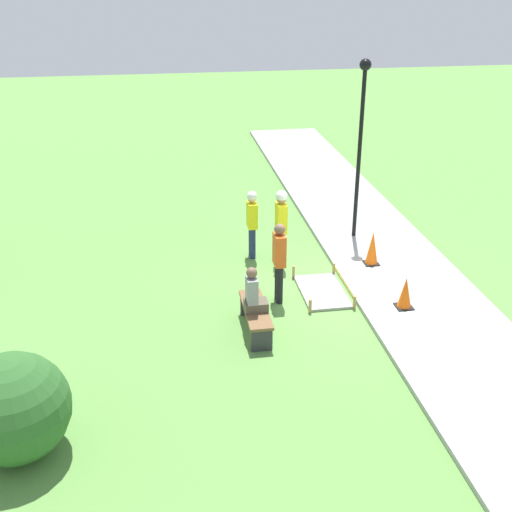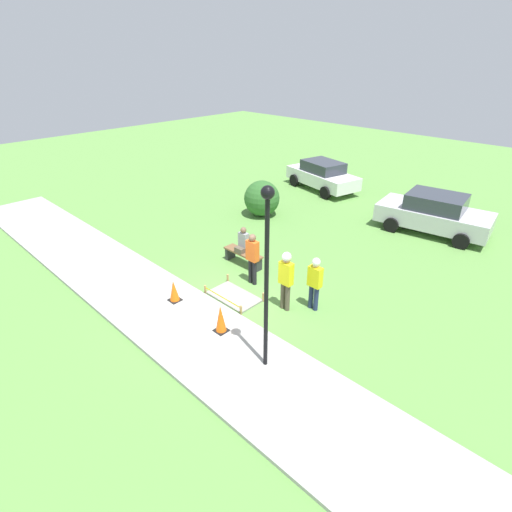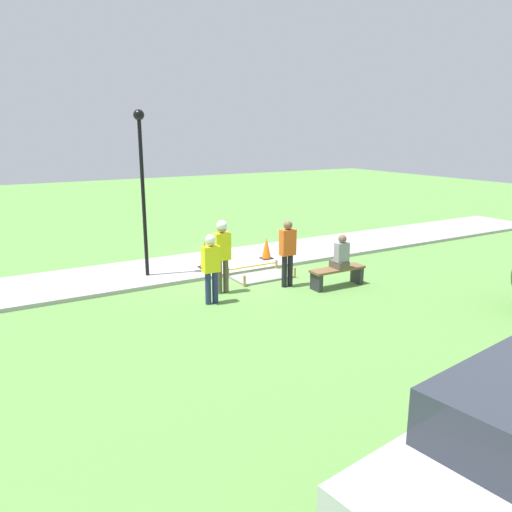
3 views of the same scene
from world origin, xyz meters
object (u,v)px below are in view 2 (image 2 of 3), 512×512
(traffic_cone_near_patch, at_px, (174,291))
(person_seated_on_bench, at_px, (243,242))
(traffic_cone_far_patch, at_px, (221,319))
(bystander_in_orange_shirt, at_px, (252,256))
(worker_assistant, at_px, (286,276))
(worker_supervisor, at_px, (315,280))
(park_bench, at_px, (243,256))
(parked_car_silver, at_px, (434,213))
(lamppost_near, at_px, (267,259))
(parked_car_white, at_px, (322,175))

(traffic_cone_near_patch, xyz_separation_m, person_seated_on_bench, (-0.31, 3.17, 0.42))
(traffic_cone_far_patch, bearing_deg, bystander_in_orange_shirt, 116.74)
(traffic_cone_far_patch, xyz_separation_m, worker_assistant, (0.46, 2.07, 0.62))
(traffic_cone_near_patch, bearing_deg, worker_supervisor, 40.19)
(park_bench, height_order, parked_car_silver, parked_car_silver)
(bystander_in_orange_shirt, xyz_separation_m, lamppost_near, (2.93, -2.54, 1.94))
(parked_car_silver, bearing_deg, worker_supervisor, -98.94)
(worker_supervisor, height_order, worker_assistant, worker_assistant)
(person_seated_on_bench, bearing_deg, lamppost_near, -38.51)
(worker_supervisor, xyz_separation_m, worker_assistant, (-0.58, -0.58, 0.14))
(traffic_cone_near_patch, bearing_deg, worker_assistant, 38.97)
(traffic_cone_far_patch, bearing_deg, traffic_cone_near_patch, 179.91)
(traffic_cone_near_patch, xyz_separation_m, parked_car_silver, (3.29, 10.59, 0.39))
(traffic_cone_near_patch, height_order, parked_car_silver, parked_car_silver)
(lamppost_near, relative_size, parked_car_white, 0.99)
(traffic_cone_far_patch, height_order, park_bench, traffic_cone_far_patch)
(park_bench, distance_m, parked_car_silver, 8.29)
(traffic_cone_near_patch, distance_m, park_bench, 3.13)
(person_seated_on_bench, height_order, lamppost_near, lamppost_near)
(park_bench, relative_size, parked_car_white, 0.35)
(park_bench, xyz_separation_m, worker_supervisor, (3.41, -0.46, 0.64))
(person_seated_on_bench, bearing_deg, traffic_cone_far_patch, -52.79)
(person_seated_on_bench, bearing_deg, worker_supervisor, -8.45)
(park_bench, relative_size, bystander_in_orange_shirt, 0.89)
(person_seated_on_bench, bearing_deg, parked_car_silver, 64.12)
(traffic_cone_near_patch, height_order, park_bench, traffic_cone_near_patch)
(traffic_cone_near_patch, bearing_deg, traffic_cone_far_patch, -0.09)
(traffic_cone_far_patch, relative_size, worker_assistant, 0.43)
(traffic_cone_near_patch, distance_m, traffic_cone_far_patch, 2.09)
(park_bench, relative_size, worker_supervisor, 0.93)
(parked_car_white, bearing_deg, person_seated_on_bench, -58.06)
(park_bench, bearing_deg, person_seated_on_bench, 135.23)
(bystander_in_orange_shirt, bearing_deg, traffic_cone_far_patch, -63.26)
(worker_supervisor, relative_size, worker_assistant, 0.90)
(park_bench, bearing_deg, parked_car_silver, 64.59)
(lamppost_near, bearing_deg, worker_supervisor, 103.30)
(person_seated_on_bench, distance_m, worker_supervisor, 3.50)
(worker_assistant, bearing_deg, traffic_cone_far_patch, -102.63)
(traffic_cone_near_patch, distance_m, parked_car_white, 12.53)
(worker_assistant, height_order, parked_car_silver, worker_assistant)
(parked_car_silver, height_order, parked_car_white, parked_car_silver)
(bystander_in_orange_shirt, height_order, parked_car_white, bystander_in_orange_shirt)
(bystander_in_orange_shirt, bearing_deg, parked_car_white, 113.59)
(person_seated_on_bench, relative_size, worker_supervisor, 0.53)
(parked_car_silver, distance_m, parked_car_white, 6.79)
(person_seated_on_bench, bearing_deg, bystander_in_orange_shirt, -31.63)
(worker_assistant, height_order, lamppost_near, lamppost_near)
(worker_supervisor, height_order, parked_car_silver, worker_supervisor)
(traffic_cone_far_patch, height_order, bystander_in_orange_shirt, bystander_in_orange_shirt)
(parked_car_silver, bearing_deg, parked_car_white, 159.58)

